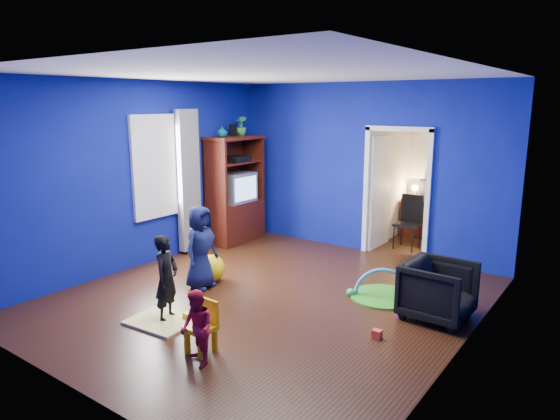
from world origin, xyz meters
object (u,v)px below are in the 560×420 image
Objects in this scene: armchair at (438,291)px; crt_tv at (236,187)px; kid_chair at (201,330)px; play_mat at (383,296)px; study_desk at (426,218)px; child_black at (166,278)px; toddler_red at (197,328)px; tv_armoire at (235,189)px; child_navy at (200,247)px; folding_chair at (407,223)px; vase at (222,132)px; hopper_ball at (211,268)px.

armchair is 1.11× the size of crt_tv.
crt_tv is 4.36m from kid_chair.
armchair is 0.90m from play_mat.
child_black is at bearing -101.98° from study_desk.
kid_chair is (0.89, -0.34, -0.27)m from child_black.
kid_chair is at bearing 151.13° from toddler_red.
toddler_red reaches higher than play_mat.
child_navy is at bearing -60.27° from tv_armoire.
child_navy is 2.15m from toddler_red.
child_navy is 1.68× the size of crt_tv.
child_black is 1.14× the size of folding_chair.
vase reaches higher than toddler_red.
play_mat is at bearing 75.30° from armchair.
armchair is at bearing -15.88° from tv_armoire.
tv_armoire is at bearing 150.47° from toddler_red.
folding_chair is at bearing 105.04° from play_mat.
armchair is at bearing 56.49° from kid_chair.
hopper_ball is (1.17, -1.59, -1.85)m from vase.
hopper_ball is at bearing 154.62° from toddler_red.
toddler_red is at bearing -51.44° from vase.
tv_armoire is at bearing 164.24° from play_mat.
crt_tv reaches higher than play_mat.
crt_tv is (-4.22, 1.21, 0.67)m from armchair.
child_black is at bearing -104.43° from folding_chair.
kid_chair is (2.55, -3.18, -1.80)m from vase.
kid_chair is 4.89m from folding_chair.
tv_armoire is at bearing 75.82° from armchair.
armchair is 3.18m from child_navy.
armchair is 0.89× the size of play_mat.
tv_armoire is 2.35m from hopper_ball.
folding_chair reaches higher than hopper_ball.
hopper_ball is 2.11m from kid_chair.
tv_armoire is at bearing 90.00° from vase.
vase is at bearing 126.41° from hopper_ball.
vase is at bearing 152.82° from toddler_red.
child_navy is at bearing 138.01° from kid_chair.
crt_tv is 0.80× the size of study_desk.
tv_armoire is 4.88× the size of hopper_ball.
child_navy is at bearing -109.63° from study_desk.
toddler_red is 2.84m from play_mat.
hopper_ball is 3.68m from folding_chair.
child_black is at bearing -62.78° from crt_tv.
child_black is 2.60× the size of hopper_ball.
crt_tv is at bearing -153.45° from folding_chair.
folding_chair is at bearing 26.55° from crt_tv.
child_black is (-2.60, -1.93, 0.17)m from armchair.
crt_tv is at bearing 129.18° from kid_chair.
crt_tv is at bearing 164.06° from play_mat.
child_black reaches higher than toddler_red.
tv_armoire is (-1.22, 2.14, 0.39)m from child_navy.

